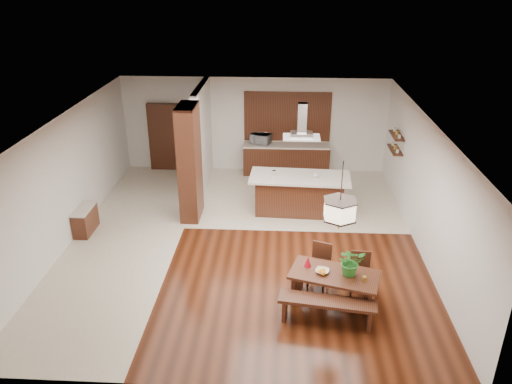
# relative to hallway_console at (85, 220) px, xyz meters

# --- Properties ---
(room_shell) EXTENTS (9.00, 9.04, 2.92)m
(room_shell) POSITION_rel_hallway_console_xyz_m (3.81, -0.20, 1.75)
(room_shell) COLOR #321409
(room_shell) RESTS_ON ground
(tile_hallway) EXTENTS (2.50, 9.00, 0.01)m
(tile_hallway) POSITION_rel_hallway_console_xyz_m (1.06, -0.20, -0.31)
(tile_hallway) COLOR beige
(tile_hallway) RESTS_ON ground
(tile_kitchen) EXTENTS (5.50, 4.00, 0.01)m
(tile_kitchen) POSITION_rel_hallway_console_xyz_m (5.06, 2.30, -0.31)
(tile_kitchen) COLOR beige
(tile_kitchen) RESTS_ON ground
(soffit_band) EXTENTS (8.00, 9.00, 0.02)m
(soffit_band) POSITION_rel_hallway_console_xyz_m (3.81, -0.20, 2.57)
(soffit_band) COLOR #3E1C0F
(soffit_band) RESTS_ON room_shell
(partition_pier) EXTENTS (0.45, 1.00, 2.90)m
(partition_pier) POSITION_rel_hallway_console_xyz_m (2.41, 1.00, 1.14)
(partition_pier) COLOR black
(partition_pier) RESTS_ON ground
(partition_stub) EXTENTS (0.18, 2.40, 2.90)m
(partition_stub) POSITION_rel_hallway_console_xyz_m (2.41, 3.10, 1.14)
(partition_stub) COLOR silver
(partition_stub) RESTS_ON ground
(hallway_console) EXTENTS (0.37, 0.88, 0.63)m
(hallway_console) POSITION_rel_hallway_console_xyz_m (0.00, 0.00, 0.00)
(hallway_console) COLOR black
(hallway_console) RESTS_ON ground
(hallway_doorway) EXTENTS (1.10, 0.20, 2.10)m
(hallway_doorway) POSITION_rel_hallway_console_xyz_m (1.11, 4.20, 0.74)
(hallway_doorway) COLOR black
(hallway_doorway) RESTS_ON ground
(rear_counter) EXTENTS (2.60, 0.62, 0.95)m
(rear_counter) POSITION_rel_hallway_console_xyz_m (4.81, 4.00, 0.16)
(rear_counter) COLOR black
(rear_counter) RESTS_ON ground
(kitchen_window) EXTENTS (2.60, 0.08, 1.50)m
(kitchen_window) POSITION_rel_hallway_console_xyz_m (4.81, 4.26, 1.44)
(kitchen_window) COLOR #9E5C2F
(kitchen_window) RESTS_ON room_shell
(shelf_lower) EXTENTS (0.26, 0.90, 0.04)m
(shelf_lower) POSITION_rel_hallway_console_xyz_m (7.68, 2.40, 1.08)
(shelf_lower) COLOR black
(shelf_lower) RESTS_ON room_shell
(shelf_upper) EXTENTS (0.26, 0.90, 0.04)m
(shelf_upper) POSITION_rel_hallway_console_xyz_m (7.68, 2.40, 1.49)
(shelf_upper) COLOR black
(shelf_upper) RESTS_ON room_shell
(dining_table) EXTENTS (1.79, 1.24, 0.68)m
(dining_table) POSITION_rel_hallway_console_xyz_m (5.70, -2.51, 0.18)
(dining_table) COLOR black
(dining_table) RESTS_ON ground
(dining_bench) EXTENTS (1.76, 0.62, 0.49)m
(dining_bench) POSITION_rel_hallway_console_xyz_m (5.53, -3.07, -0.07)
(dining_bench) COLOR black
(dining_bench) RESTS_ON ground
(dining_chair_left) EXTENTS (0.51, 0.51, 0.89)m
(dining_chair_left) POSITION_rel_hallway_console_xyz_m (5.45, -1.92, 0.13)
(dining_chair_left) COLOR black
(dining_chair_left) RESTS_ON ground
(dining_chair_right) EXTENTS (0.41, 0.41, 0.86)m
(dining_chair_right) POSITION_rel_hallway_console_xyz_m (6.23, -2.15, 0.11)
(dining_chair_right) COLOR black
(dining_chair_right) RESTS_ON ground
(pendant_lantern) EXTENTS (0.64, 0.64, 1.31)m
(pendant_lantern) POSITION_rel_hallway_console_xyz_m (5.70, -2.51, 1.93)
(pendant_lantern) COLOR #FFE8C3
(pendant_lantern) RESTS_ON room_shell
(foliage_plant) EXTENTS (0.57, 0.53, 0.54)m
(foliage_plant) POSITION_rel_hallway_console_xyz_m (5.97, -2.52, 0.63)
(foliage_plant) COLOR #297426
(foliage_plant) RESTS_ON dining_table
(fruit_bowl) EXTENTS (0.31, 0.31, 0.06)m
(fruit_bowl) POSITION_rel_hallway_console_xyz_m (5.47, -2.49, 0.39)
(fruit_bowl) COLOR beige
(fruit_bowl) RESTS_ON dining_table
(napkin_cone) EXTENTS (0.17, 0.17, 0.22)m
(napkin_cone) POSITION_rel_hallway_console_xyz_m (5.20, -2.29, 0.47)
(napkin_cone) COLOR #B30C1D
(napkin_cone) RESTS_ON dining_table
(gold_ornament) EXTENTS (0.09, 0.09, 0.10)m
(gold_ornament) POSITION_rel_hallway_console_xyz_m (6.21, -2.73, 0.41)
(gold_ornament) COLOR gold
(gold_ornament) RESTS_ON dining_table
(kitchen_island) EXTENTS (2.57, 1.22, 1.04)m
(kitchen_island) POSITION_rel_hallway_console_xyz_m (5.14, 1.33, 0.22)
(kitchen_island) COLOR black
(kitchen_island) RESTS_ON ground
(range_hood) EXTENTS (0.90, 0.55, 0.87)m
(range_hood) POSITION_rel_hallway_console_xyz_m (5.14, 1.34, 2.15)
(range_hood) COLOR silver
(range_hood) RESTS_ON room_shell
(island_cup) EXTENTS (0.16, 0.16, 0.10)m
(island_cup) POSITION_rel_hallway_console_xyz_m (5.52, 1.24, 0.78)
(island_cup) COLOR white
(island_cup) RESTS_ON kitchen_island
(microwave) EXTENTS (0.67, 0.56, 0.31)m
(microwave) POSITION_rel_hallway_console_xyz_m (4.02, 4.03, 0.79)
(microwave) COLOR #ACAFB3
(microwave) RESTS_ON rear_counter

